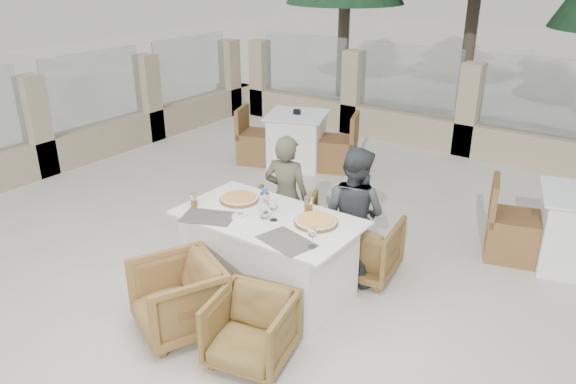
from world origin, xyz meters
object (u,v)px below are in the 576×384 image
Objects in this scene: wine_glass_corner at (312,237)px; beer_glass_right at (309,204)px; wine_glass_centre at (263,202)px; beer_glass_left at (194,200)px; diner_left at (286,198)px; bg_table_a at (297,140)px; water_bottle at (265,203)px; dining_table at (269,256)px; olive_dish at (240,215)px; diner_right at (354,214)px; pizza_left at (239,199)px; wine_glass_near at (274,210)px; pizza_right at (316,221)px; armchair_near_right at (251,330)px; armchair_far_left at (282,222)px; armchair_near_left at (178,298)px; armchair_far_right at (364,246)px.

wine_glass_corner is 0.64m from beer_glass_right.
beer_glass_left is at bearing -153.69° from wine_glass_centre.
diner_left is 0.79× the size of bg_table_a.
dining_table is at bearing 69.41° from water_bottle.
olive_dish is (0.48, 0.07, -0.04)m from beer_glass_left.
diner_right reaches higher than water_bottle.
water_bottle is at bearing -127.92° from beer_glass_right.
pizza_left is 0.53m from wine_glass_near.
pizza_left is 1.07m from diner_right.
pizza_right is 0.62× the size of armchair_near_right.
armchair_far_left is at bearing 135.89° from wine_glass_corner.
armchair_far_left is (-1.01, 0.98, -0.56)m from wine_glass_corner.
wine_glass_near is at bearing -16.93° from dining_table.
dining_table is 0.85m from armchair_far_left.
olive_dish reaches higher than armchair_far_left.
dining_table is at bearing -129.28° from beer_glass_right.
diner_right is (0.06, 0.56, -0.14)m from pizza_right.
wine_glass_near is 0.14× the size of diner_left.
wine_glass_centre is 0.87m from diner_right.
beer_glass_left is (-0.25, -0.33, 0.04)m from pizza_left.
wine_glass_centre is 0.14× the size of diner_right.
beer_glass_right is at bearing 139.05° from pizza_right.
armchair_near_left is at bearing -113.01° from beer_glass_right.
wine_glass_centre is at bearing -146.48° from beer_glass_right.
beer_glass_left is (-0.75, -0.19, -0.03)m from wine_glass_near.
water_bottle is 0.14m from wine_glass_centre.
diner_left reaches higher than armchair_far_right.
armchair_near_right is 1.69m from diner_left.
wine_glass_centre is at bearing -172.97° from pizza_right.
dining_table is at bearing 159.14° from wine_glass_corner.
diner_left is at bearing 75.52° from pizza_left.
pizza_left is 1.93× the size of wine_glass_corner.
armchair_far_left is (-0.48, 0.77, -0.56)m from wine_glass_near.
armchair_far_right is 1.06× the size of armchair_near_right.
armchair_far_left is 1.78m from armchair_near_right.
armchair_near_right is at bearing -60.76° from dining_table.
dining_table is at bearing 17.99° from beer_glass_left.
armchair_near_right is (1.13, -0.60, -0.56)m from beer_glass_left.
diner_left is (-0.27, 0.69, -0.26)m from water_bottle.
wine_glass_centre is at bearing 91.84° from armchair_far_left.
dining_table is 0.52m from water_bottle.
dining_table is at bearing 163.07° from wine_glass_near.
armchair_far_right is at bearing 177.21° from diner_left.
armchair_near_left is at bearing -99.63° from wine_glass_centre.
wine_glass_centre is at bearing 41.07° from armchair_far_right.
wine_glass_corner is 0.30× the size of armchair_near_right.
armchair_near_right is (0.56, -0.88, -0.59)m from wine_glass_centre.
wine_glass_corner is 0.84m from armchair_near_right.
pizza_left is (-0.42, 0.11, 0.41)m from dining_table.
pizza_right is 0.28× the size of diner_right.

